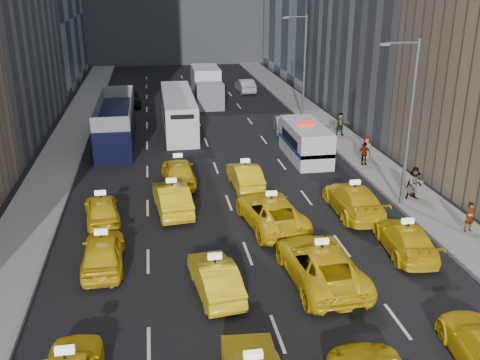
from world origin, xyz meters
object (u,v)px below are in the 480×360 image
object	(u,v)px
city_bus	(178,112)
box_truck	(207,86)
nypd_van	(305,142)
pedestrian_0	(470,217)
double_decker	(116,121)

from	to	relation	value
city_bus	box_truck	bearing A→B (deg)	74.89
nypd_van	pedestrian_0	world-z (taller)	nypd_van
city_bus	box_truck	size ratio (longest dim) A/B	1.52
nypd_van	box_truck	bearing A→B (deg)	101.17
nypd_van	city_bus	world-z (taller)	city_bus
nypd_van	pedestrian_0	bearing A→B (deg)	-73.43
nypd_van	city_bus	bearing A→B (deg)	128.70
box_truck	double_decker	bearing A→B (deg)	-125.69
double_decker	pedestrian_0	size ratio (longest dim) A/B	7.56
double_decker	box_truck	xyz separation A→B (m)	(8.28, 12.64, 0.10)
city_bus	nypd_van	bearing A→B (deg)	-43.92
box_truck	pedestrian_0	bearing A→B (deg)	-75.83
nypd_van	pedestrian_0	xyz separation A→B (m)	(4.62, -12.81, -0.26)
box_truck	city_bus	bearing A→B (deg)	-111.71
city_bus	double_decker	bearing A→B (deg)	-144.95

